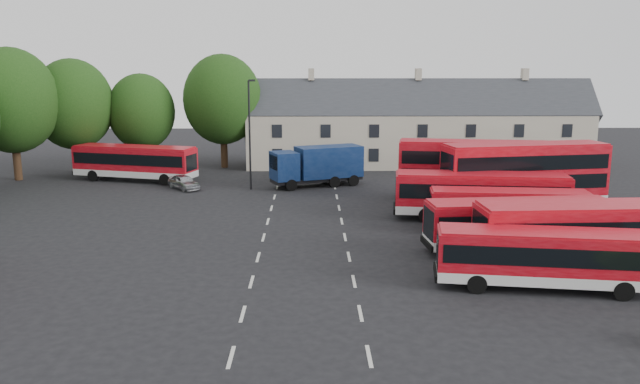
{
  "coord_description": "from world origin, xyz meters",
  "views": [
    {
      "loc": [
        2.9,
        -34.9,
        10.33
      ],
      "look_at": [
        3.51,
        5.13,
        2.2
      ],
      "focal_mm": 35.0,
      "sensor_mm": 36.0,
      "label": 1
    }
  ],
  "objects_px": {
    "lamppost": "(250,132)",
    "box_truck": "(318,164)",
    "bus_row_a": "(546,255)",
    "bus_dd_south": "(524,172)",
    "silver_car": "(184,182)"
  },
  "relations": [
    {
      "from": "lamppost",
      "to": "box_truck",
      "type": "bearing_deg",
      "value": 13.34
    },
    {
      "from": "bus_row_a",
      "to": "lamppost",
      "type": "xyz_separation_m",
      "value": [
        -16.04,
        24.42,
        3.22
      ]
    },
    {
      "from": "bus_dd_south",
      "to": "silver_car",
      "type": "relative_size",
      "value": 3.35
    },
    {
      "from": "bus_dd_south",
      "to": "silver_car",
      "type": "xyz_separation_m",
      "value": [
        -26.22,
        8.2,
        -2.16
      ]
    },
    {
      "from": "bus_row_a",
      "to": "lamppost",
      "type": "relative_size",
      "value": 1.11
    },
    {
      "from": "bus_dd_south",
      "to": "box_truck",
      "type": "height_order",
      "value": "bus_dd_south"
    },
    {
      "from": "lamppost",
      "to": "bus_dd_south",
      "type": "bearing_deg",
      "value": -21.4
    },
    {
      "from": "bus_row_a",
      "to": "lamppost",
      "type": "height_order",
      "value": "lamppost"
    },
    {
      "from": "silver_car",
      "to": "box_truck",
      "type": "bearing_deg",
      "value": -33.82
    },
    {
      "from": "silver_car",
      "to": "lamppost",
      "type": "relative_size",
      "value": 0.39
    },
    {
      "from": "bus_row_a",
      "to": "lamppost",
      "type": "bearing_deg",
      "value": 132.26
    },
    {
      "from": "bus_row_a",
      "to": "bus_dd_south",
      "type": "height_order",
      "value": "bus_dd_south"
    },
    {
      "from": "box_truck",
      "to": "lamppost",
      "type": "xyz_separation_m",
      "value": [
        -5.72,
        -1.36,
        2.98
      ]
    },
    {
      "from": "bus_row_a",
      "to": "silver_car",
      "type": "distance_m",
      "value": 32.85
    },
    {
      "from": "bus_row_a",
      "to": "silver_car",
      "type": "bearing_deg",
      "value": 140.48
    }
  ]
}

